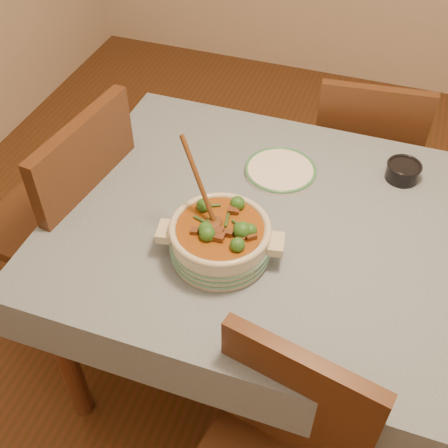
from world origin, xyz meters
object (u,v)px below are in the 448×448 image
Objects in this scene: white_plate at (280,170)px; chair_left at (72,215)px; dining_table at (323,255)px; chair_far at (363,155)px; condiment_bowl at (403,170)px; stew_casserole at (220,237)px.

chair_left reaches higher than white_plate.
chair_far is (0.03, 0.76, -0.16)m from dining_table.
chair_left reaches higher than chair_far.
chair_left reaches higher than condiment_bowl.
chair_left is (-0.62, 0.16, -0.26)m from stew_casserole.
chair_far is at bearing 136.90° from chair_left.
chair_far is at bearing 109.77° from condiment_bowl.
dining_table is at bearing -117.62° from condiment_bowl.
white_plate is 0.40m from condiment_bowl.
dining_table is at bearing -48.20° from white_plate.
condiment_bowl is at bearing 115.28° from chair_left.
stew_casserole reaches higher than white_plate.
stew_casserole is 0.37× the size of chair_left.
stew_casserole is at bearing -99.32° from white_plate.
stew_casserole is at bearing -147.13° from dining_table.
condiment_bowl is 0.12× the size of chair_left.
stew_casserole reaches higher than chair_far.
white_plate is 0.35× the size of chair_far.
chair_far is 1.21m from chair_left.
chair_far is at bearing 65.83° from white_plate.
chair_far is at bearing 87.95° from dining_table.
chair_far reaches higher than dining_table.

